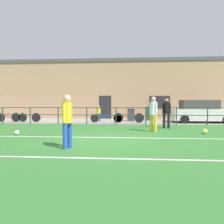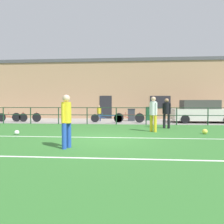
% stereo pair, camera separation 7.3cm
% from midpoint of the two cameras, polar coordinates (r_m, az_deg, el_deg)
% --- Properties ---
extents(ground, '(60.00, 44.00, 0.04)m').
position_cam_midpoint_polar(ground, '(8.72, -1.15, -7.33)').
color(ground, '#33702D').
extents(field_line_touchline, '(36.00, 0.11, 0.00)m').
position_cam_midpoint_polar(field_line_touchline, '(9.13, -0.87, -6.74)').
color(field_line_touchline, white).
rests_on(field_line_touchline, ground).
extents(field_line_hash, '(36.00, 0.11, 0.00)m').
position_cam_midpoint_polar(field_line_hash, '(5.83, -4.22, -12.04)').
color(field_line_hash, white).
rests_on(field_line_hash, ground).
extents(pavement_strip, '(48.00, 5.00, 0.02)m').
position_cam_midpoint_polar(pavement_strip, '(17.13, 1.78, -2.41)').
color(pavement_strip, gray).
rests_on(pavement_strip, ground).
extents(perimeter_fence, '(36.07, 0.07, 1.15)m').
position_cam_midpoint_polar(perimeter_fence, '(14.59, 1.28, -0.36)').
color(perimeter_fence, '#193823').
rests_on(perimeter_fence, ground).
extents(clubhouse_facade, '(28.00, 2.56, 5.48)m').
position_cam_midpoint_polar(clubhouse_facade, '(20.81, 2.33, 5.99)').
color(clubhouse_facade, tan).
rests_on(clubhouse_facade, ground).
extents(player_goalkeeper, '(0.46, 0.30, 1.71)m').
position_cam_midpoint_polar(player_goalkeeper, '(12.73, 14.36, 0.17)').
color(player_goalkeeper, black).
rests_on(player_goalkeeper, ground).
extents(player_striker, '(0.36, 0.39, 1.77)m').
position_cam_midpoint_polar(player_striker, '(11.08, 11.02, 0.05)').
color(player_striker, gold).
rests_on(player_striker, ground).
extents(player_winger, '(0.30, 0.45, 1.72)m').
position_cam_midpoint_polar(player_winger, '(7.05, -11.63, -1.55)').
color(player_winger, blue).
rests_on(player_winger, ground).
extents(soccer_ball_match, '(0.21, 0.21, 0.21)m').
position_cam_midpoint_polar(soccer_ball_match, '(10.81, -23.63, -4.96)').
color(soccer_ball_match, white).
rests_on(soccer_ball_match, ground).
extents(soccer_ball_spare, '(0.24, 0.24, 0.24)m').
position_cam_midpoint_polar(soccer_ball_spare, '(11.02, 23.46, -4.75)').
color(soccer_ball_spare, '#E5E04C').
rests_on(soccer_ball_spare, ground).
extents(spectator_child, '(0.33, 0.22, 1.23)m').
position_cam_midpoint_polar(spectator_child, '(17.02, -3.32, -0.05)').
color(spectator_child, '#232D4C').
rests_on(spectator_child, pavement_strip).
extents(parked_car_red, '(4.21, 1.91, 1.64)m').
position_cam_midpoint_polar(parked_car_red, '(17.10, 22.62, 0.02)').
color(parked_car_red, silver).
rests_on(parked_car_red, pavement_strip).
extents(bicycle_parked_0, '(2.37, 0.04, 0.74)m').
position_cam_midpoint_polar(bicycle_parked_0, '(18.13, -24.68, -1.27)').
color(bicycle_parked_0, black).
rests_on(bicycle_parked_0, pavement_strip).
extents(bicycle_parked_1, '(2.31, 0.04, 0.71)m').
position_cam_midpoint_polar(bicycle_parked_1, '(15.88, -1.38, -1.60)').
color(bicycle_parked_1, black).
rests_on(bicycle_parked_1, pavement_strip).
extents(bicycle_parked_2, '(2.27, 0.04, 0.77)m').
position_cam_midpoint_polar(bicycle_parked_2, '(17.61, -21.52, -1.27)').
color(bicycle_parked_2, black).
rests_on(bicycle_parked_2, pavement_strip).
extents(bicycle_parked_3, '(2.19, 0.04, 0.78)m').
position_cam_midpoint_polar(bicycle_parked_3, '(15.79, 4.68, -1.50)').
color(bicycle_parked_3, black).
rests_on(bicycle_parked_3, pavement_strip).
extents(trash_bin_0, '(0.59, 0.50, 0.97)m').
position_cam_midpoint_polar(trash_bin_0, '(17.21, 5.24, -0.74)').
color(trash_bin_0, '#33383D').
rests_on(trash_bin_0, pavement_strip).
extents(trash_bin_1, '(0.57, 0.49, 1.11)m').
position_cam_midpoint_polar(trash_bin_1, '(18.04, 9.97, -0.40)').
color(trash_bin_1, '#194C28').
rests_on(trash_bin_1, pavement_strip).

